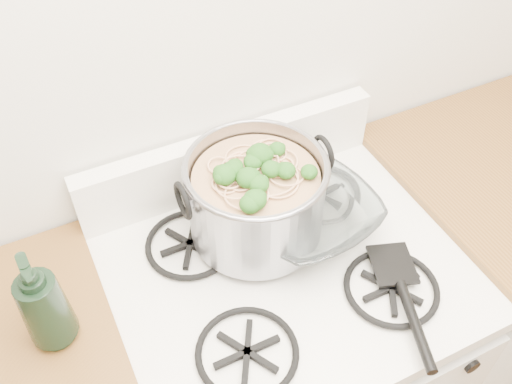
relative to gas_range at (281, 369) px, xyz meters
name	(u,v)px	position (x,y,z in m)	size (l,w,h in m)	color
gas_range	(281,369)	(0.00, 0.00, 0.00)	(0.76, 0.66, 0.92)	white
stock_pot	(256,198)	(-0.02, 0.12, 0.59)	(0.34, 0.31, 0.21)	gray
spatula	(393,262)	(0.20, -0.11, 0.50)	(0.29, 0.31, 0.02)	black
glass_bowl	(306,219)	(0.09, 0.08, 0.50)	(0.12, 0.12, 0.03)	white
bottle	(41,301)	(-0.49, 0.05, 0.60)	(0.09, 0.09, 0.24)	black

